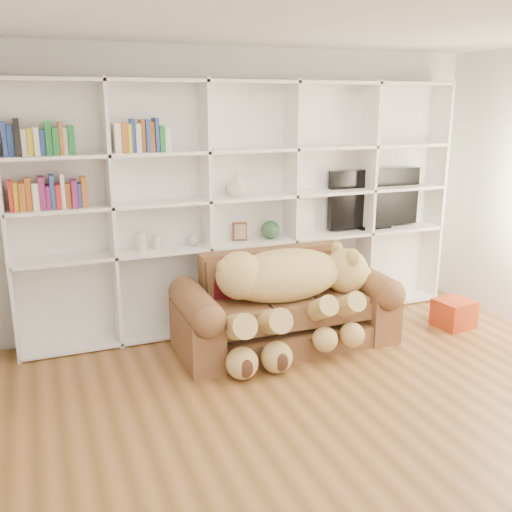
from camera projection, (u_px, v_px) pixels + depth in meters
name	position (u px, v px, depth m)	size (l,w,h in m)	color
floor	(373.00, 443.00, 3.80)	(5.00, 5.00, 0.00)	brown
ceiling	(400.00, 6.00, 3.09)	(5.00, 5.00, 0.00)	white
wall_back	(242.00, 189.00, 5.69)	(5.00, 0.02, 2.70)	silver
bookshelf	(224.00, 197.00, 5.49)	(4.43, 0.35, 2.40)	white
sofa	(284.00, 311.00, 5.30)	(2.00, 0.87, 0.84)	brown
teddy_bear	(289.00, 287.00, 5.06)	(1.62, 0.86, 0.94)	tan
throw_pillow	(233.00, 282.00, 5.18)	(0.35, 0.11, 0.35)	#5F1010
gift_box	(454.00, 313.00, 5.73)	(0.34, 0.32, 0.28)	#AD3717
tv	(374.00, 199.00, 6.11)	(1.08, 0.18, 0.64)	black
picture_frame	(240.00, 231.00, 5.58)	(0.15, 0.03, 0.18)	#572E1D
green_vase	(270.00, 230.00, 5.69)	(0.18, 0.18, 0.18)	#295130
figurine_tall	(141.00, 241.00, 5.24)	(0.09, 0.09, 0.17)	beige
figurine_short	(157.00, 242.00, 5.30)	(0.08, 0.08, 0.13)	beige
snow_globe	(194.00, 240.00, 5.42)	(0.10, 0.10, 0.10)	silver
shelf_vase	(237.00, 185.00, 5.45)	(0.21, 0.21, 0.22)	beige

